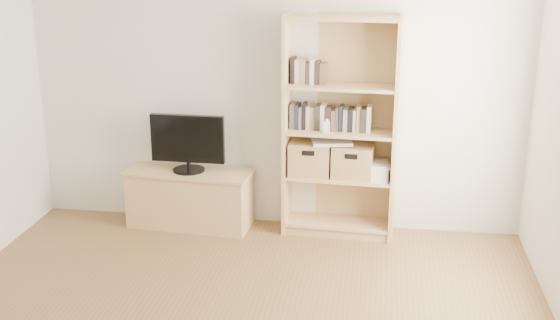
% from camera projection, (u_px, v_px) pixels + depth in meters
% --- Properties ---
extents(back_wall, '(4.50, 0.02, 2.60)m').
position_uv_depth(back_wall, '(275.00, 87.00, 6.32)').
color(back_wall, silver).
rests_on(back_wall, floor).
extents(tv_stand, '(1.16, 0.52, 0.51)m').
position_uv_depth(tv_stand, '(190.00, 199.00, 6.55)').
color(tv_stand, tan).
rests_on(tv_stand, floor).
extents(bookshelf, '(1.01, 0.40, 1.98)m').
position_uv_depth(bookshelf, '(340.00, 128.00, 6.16)').
color(bookshelf, tan).
rests_on(bookshelf, floor).
extents(television, '(0.68, 0.07, 0.54)m').
position_uv_depth(television, '(188.00, 143.00, 6.38)').
color(television, black).
rests_on(television, tv_stand).
extents(books_row_mid, '(0.85, 0.23, 0.23)m').
position_uv_depth(books_row_mid, '(341.00, 117.00, 6.16)').
color(books_row_mid, '#48433E').
rests_on(books_row_mid, bookshelf).
extents(books_row_upper, '(0.38, 0.15, 0.20)m').
position_uv_depth(books_row_upper, '(317.00, 72.00, 6.08)').
color(books_row_upper, '#48433E').
rests_on(books_row_upper, bookshelf).
extents(baby_monitor, '(0.06, 0.04, 0.10)m').
position_uv_depth(baby_monitor, '(326.00, 127.00, 6.07)').
color(baby_monitor, white).
rests_on(baby_monitor, bookshelf).
extents(basket_left, '(0.37, 0.31, 0.30)m').
position_uv_depth(basket_left, '(310.00, 158.00, 6.30)').
color(basket_left, '#9A6F45').
rests_on(basket_left, bookshelf).
extents(basket_right, '(0.38, 0.32, 0.29)m').
position_uv_depth(basket_right, '(353.00, 161.00, 6.23)').
color(basket_right, '#9A6F45').
rests_on(basket_right, bookshelf).
extents(laptop, '(0.40, 0.32, 0.03)m').
position_uv_depth(laptop, '(331.00, 142.00, 6.21)').
color(laptop, silver).
rests_on(laptop, basket_left).
extents(magazine_stack, '(0.19, 0.27, 0.12)m').
position_uv_depth(magazine_stack, '(378.00, 172.00, 6.21)').
color(magazine_stack, beige).
rests_on(magazine_stack, bookshelf).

